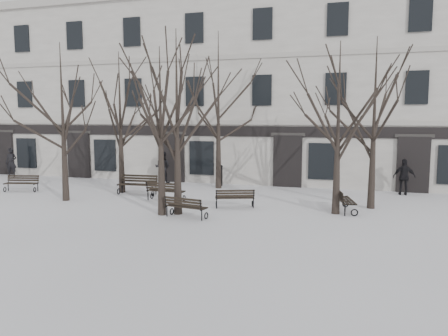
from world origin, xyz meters
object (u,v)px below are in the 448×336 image
at_px(bench_3, 138,184).
at_px(bench_2, 185,206).
at_px(tree_2, 177,100).
at_px(bench_4, 165,190).
at_px(bench_5, 344,199).
at_px(tree_0, 62,103).
at_px(bench_0, 22,183).
at_px(bench_1, 235,197).
at_px(tree_3, 339,107).
at_px(tree_1, 160,111).

bearing_deg(bench_3, bench_2, -47.95).
bearing_deg(tree_2, bench_4, 124.30).
distance_m(bench_2, bench_5, 6.59).
relative_size(tree_0, bench_0, 4.09).
bearing_deg(bench_1, bench_4, -29.80).
height_order(tree_3, bench_4, tree_3).
height_order(bench_3, bench_5, bench_3).
distance_m(bench_0, bench_5, 16.44).
relative_size(tree_0, bench_3, 3.63).
bearing_deg(bench_0, bench_2, -30.94).
bearing_deg(bench_1, tree_0, -15.80).
distance_m(bench_2, bench_4, 3.72).
bearing_deg(bench_5, tree_1, 99.18).
distance_m(bench_1, bench_5, 4.57).
bearing_deg(tree_0, bench_0, 158.62).
bearing_deg(tree_3, bench_0, 177.09).
xyz_separation_m(tree_3, bench_2, (-5.57, -2.47, -3.83)).
relative_size(tree_2, bench_5, 3.76).
distance_m(tree_0, tree_3, 12.33).
bearing_deg(bench_2, tree_0, -3.49).
height_order(tree_0, tree_1, tree_0).
relative_size(bench_3, bench_5, 1.03).
relative_size(bench_2, bench_5, 0.91).
height_order(tree_1, bench_2, tree_1).
distance_m(bench_0, bench_2, 11.07).
height_order(tree_0, tree_2, tree_2).
bearing_deg(bench_1, tree_3, 161.02).
bearing_deg(bench_2, tree_3, -144.72).
xyz_separation_m(tree_2, bench_3, (-3.73, 3.66, -4.03)).
bearing_deg(bench_2, tree_2, -35.13).
bearing_deg(bench_5, bench_2, 104.88).
relative_size(tree_1, bench_0, 3.72).
relative_size(bench_4, bench_5, 0.95).
xyz_separation_m(tree_0, bench_1, (8.08, 0.60, -4.09)).
height_order(tree_3, bench_5, tree_3).
xyz_separation_m(tree_2, bench_5, (6.42, 2.42, -4.06)).
relative_size(tree_1, bench_1, 3.76).
relative_size(tree_0, bench_5, 3.75).
xyz_separation_m(bench_3, bench_5, (10.14, -1.24, -0.03)).
relative_size(tree_3, bench_5, 3.53).
bearing_deg(bench_0, tree_3, -16.57).
relative_size(tree_0, bench_1, 4.14).
distance_m(tree_0, tree_1, 5.84).
height_order(bench_0, bench_4, bench_4).
height_order(bench_0, bench_2, bench_0).
distance_m(tree_2, bench_5, 7.97).
height_order(tree_2, bench_0, tree_2).
xyz_separation_m(bench_0, bench_2, (10.57, -3.29, -0.00)).
distance_m(tree_2, bench_2, 4.18).
bearing_deg(tree_2, tree_3, 17.19).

